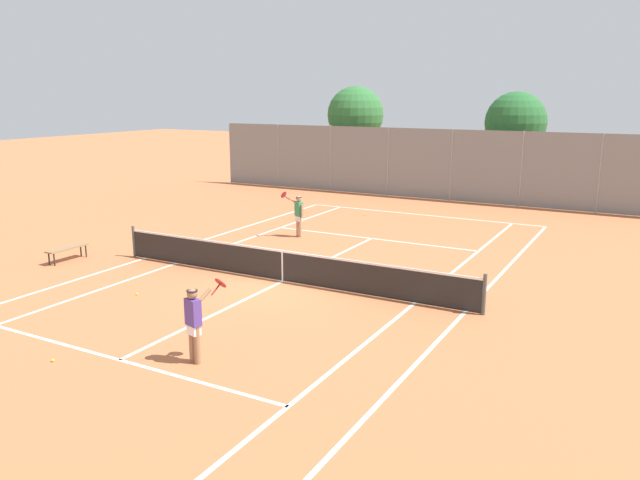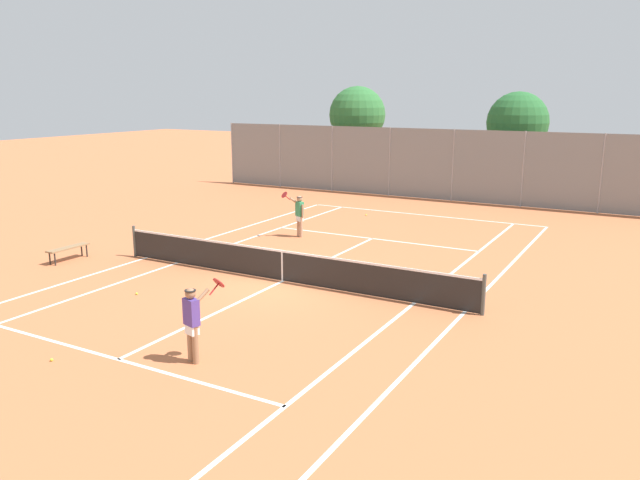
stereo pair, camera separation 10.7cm
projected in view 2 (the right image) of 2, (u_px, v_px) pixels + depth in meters
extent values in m
plane|color=#BC663D|center=(283.00, 281.00, 18.48)|extent=(120.00, 120.00, 0.00)
cube|color=silver|center=(422.00, 215.00, 28.60)|extent=(11.00, 0.10, 0.01)
cube|color=silver|center=(145.00, 258.00, 21.08)|extent=(0.10, 23.80, 0.01)
cube|color=silver|center=(465.00, 312.00, 15.87)|extent=(0.10, 23.80, 0.01)
cube|color=silver|center=(176.00, 263.00, 20.44)|extent=(0.10, 23.80, 0.01)
cube|color=silver|center=(414.00, 303.00, 16.52)|extent=(0.10, 23.80, 0.01)
cube|color=silver|center=(118.00, 359.00, 13.04)|extent=(8.26, 0.10, 0.01)
cube|color=silver|center=(372.00, 238.00, 23.92)|extent=(8.26, 0.10, 0.01)
cube|color=silver|center=(283.00, 281.00, 18.48)|extent=(0.10, 12.80, 0.01)
cylinder|color=#474C47|center=(135.00, 241.00, 21.18)|extent=(0.10, 0.10, 1.07)
cylinder|color=#474C47|center=(484.00, 295.00, 15.54)|extent=(0.10, 0.10, 1.07)
cube|color=black|center=(282.00, 266.00, 18.37)|extent=(11.90, 0.02, 0.89)
cube|color=white|center=(282.00, 251.00, 18.27)|extent=(11.90, 0.03, 0.06)
cube|color=white|center=(282.00, 267.00, 18.38)|extent=(0.05, 0.03, 0.89)
cylinder|color=#936B4C|center=(190.00, 342.00, 12.89)|extent=(0.13, 0.13, 0.82)
cylinder|color=#936B4C|center=(195.00, 345.00, 12.77)|extent=(0.13, 0.13, 0.82)
cube|color=white|center=(192.00, 328.00, 12.75)|extent=(0.32, 0.25, 0.24)
cube|color=#4C388C|center=(191.00, 312.00, 12.67)|extent=(0.38, 0.29, 0.56)
sphere|color=#936B4C|center=(190.00, 294.00, 12.58)|extent=(0.22, 0.22, 0.22)
cylinder|color=black|center=(190.00, 290.00, 12.56)|extent=(0.23, 0.23, 0.02)
cylinder|color=#936B4C|center=(185.00, 312.00, 12.84)|extent=(0.08, 0.08, 0.52)
cylinder|color=#936B4C|center=(200.00, 298.00, 12.61)|extent=(0.20, 0.46, 0.35)
cylinder|color=maroon|center=(214.00, 289.00, 12.66)|extent=(0.10, 0.25, 0.22)
cylinder|color=maroon|center=(219.00, 283.00, 12.72)|extent=(0.32, 0.27, 0.23)
cylinder|color=tan|center=(301.00, 227.00, 24.07)|extent=(0.13, 0.13, 0.82)
cylinder|color=tan|center=(299.00, 226.00, 24.22)|extent=(0.13, 0.13, 0.82)
cube|color=white|center=(300.00, 218.00, 24.07)|extent=(0.33, 0.29, 0.24)
cube|color=#338C59|center=(300.00, 209.00, 23.98)|extent=(0.39, 0.33, 0.56)
sphere|color=tan|center=(300.00, 199.00, 23.89)|extent=(0.22, 0.22, 0.22)
cylinder|color=black|center=(300.00, 197.00, 23.88)|extent=(0.23, 0.23, 0.02)
cylinder|color=tan|center=(303.00, 211.00, 23.82)|extent=(0.08, 0.08, 0.52)
cylinder|color=tan|center=(295.00, 201.00, 23.95)|extent=(0.28, 0.44, 0.35)
cylinder|color=maroon|center=(287.00, 197.00, 23.88)|extent=(0.14, 0.24, 0.22)
cylinder|color=maroon|center=(284.00, 195.00, 23.79)|extent=(0.34, 0.30, 0.23)
sphere|color=#D1DB33|center=(137.00, 294.00, 17.23)|extent=(0.07, 0.07, 0.07)
sphere|color=#D1DB33|center=(269.00, 257.00, 21.15)|extent=(0.07, 0.07, 0.07)
sphere|color=#D1DB33|center=(52.00, 360.00, 12.95)|extent=(0.07, 0.07, 0.07)
sphere|color=#D1DB33|center=(366.00, 215.00, 28.41)|extent=(0.07, 0.07, 0.07)
cube|color=olive|center=(68.00, 248.00, 20.68)|extent=(0.36, 1.50, 0.05)
cylinder|color=#262626|center=(87.00, 251.00, 21.21)|extent=(0.05, 0.05, 0.41)
cylinder|color=#262626|center=(55.00, 259.00, 20.13)|extent=(0.05, 0.05, 0.41)
cylinder|color=#262626|center=(82.00, 250.00, 21.33)|extent=(0.05, 0.05, 0.41)
cylinder|color=#262626|center=(50.00, 258.00, 20.25)|extent=(0.05, 0.05, 0.41)
cylinder|color=gray|center=(232.00, 153.00, 38.53)|extent=(0.08, 0.08, 3.68)
cylinder|color=gray|center=(280.00, 156.00, 36.87)|extent=(0.08, 0.08, 3.68)
cylinder|color=gray|center=(332.00, 159.00, 35.21)|extent=(0.08, 0.08, 3.68)
cylinder|color=gray|center=(389.00, 162.00, 33.55)|extent=(0.08, 0.08, 3.68)
cylinder|color=gray|center=(453.00, 165.00, 31.89)|extent=(0.08, 0.08, 3.68)
cylinder|color=gray|center=(523.00, 169.00, 30.23)|extent=(0.08, 0.08, 3.68)
cylinder|color=gray|center=(601.00, 174.00, 28.57)|extent=(0.08, 0.08, 3.68)
cube|color=slate|center=(453.00, 165.00, 31.89)|extent=(28.02, 0.02, 3.64)
cylinder|color=brown|center=(357.00, 160.00, 37.52)|extent=(0.28, 0.28, 3.04)
sphere|color=#2D6B33|center=(357.00, 115.00, 36.91)|extent=(3.33, 3.33, 3.33)
sphere|color=#2D6B33|center=(358.00, 122.00, 36.56)|extent=(1.99, 1.99, 1.99)
cylinder|color=brown|center=(514.00, 171.00, 32.97)|extent=(0.30, 0.30, 2.85)
sphere|color=#26602D|center=(518.00, 122.00, 32.39)|extent=(3.17, 3.17, 3.17)
sphere|color=#26602D|center=(517.00, 130.00, 32.40)|extent=(1.92, 1.92, 1.92)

